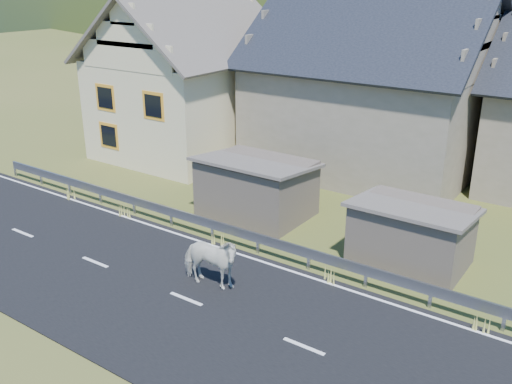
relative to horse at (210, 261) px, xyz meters
The scene contains 9 objects.
ground 1.33m from the horse, 97.28° to the right, with size 160.00×160.00×0.00m, color #3C4D1A.
road 1.32m from the horse, 97.28° to the right, with size 60.00×7.00×0.04m, color black.
lane_markings 1.30m from the horse, 97.28° to the right, with size 60.00×6.60×0.01m, color silver.
guardrail 2.73m from the horse, 92.63° to the left, with size 28.10×0.09×0.75m.
shed_left 5.92m from the horse, 111.03° to the left, with size 4.30×3.30×2.40m, color #675A4C.
shed_right 6.66m from the horse, 48.96° to the left, with size 3.80×2.90×2.20m, color #675A4C.
house_cream 15.37m from the horse, 132.58° to the left, with size 7.80×9.80×8.30m.
house_stone_a 14.56m from the horse, 94.58° to the left, with size 10.80×9.80×8.90m.
horse is the anchor object (origin of this frame).
Camera 1 is at (9.99, -10.72, 8.94)m, focal length 40.00 mm.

